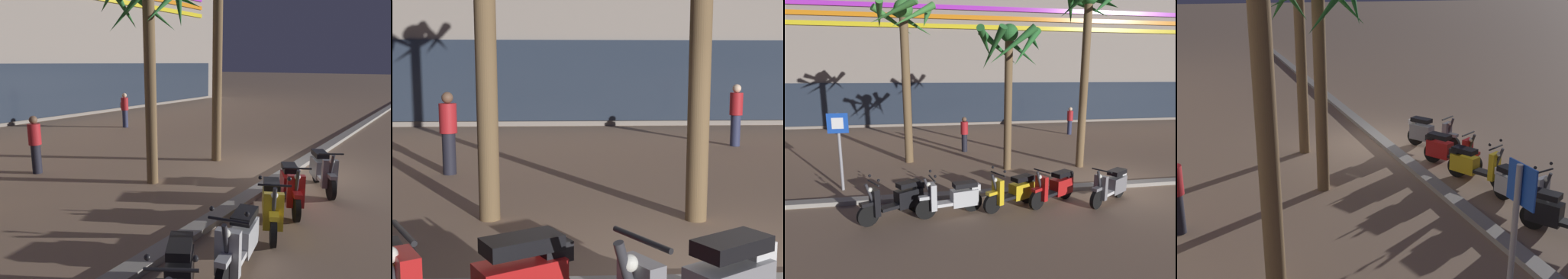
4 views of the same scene
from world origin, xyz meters
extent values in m
cube|color=#283342|center=(-1.00, 14.04, 1.60)|extent=(36.89, 0.12, 2.80)
cube|color=black|center=(-3.11, -0.86, 0.65)|extent=(0.30, 0.29, 0.16)
cube|color=black|center=(-2.17, -0.89, 0.78)|extent=(0.67, 0.56, 0.12)
cylinder|color=black|center=(-2.93, -1.32, 1.02)|extent=(0.31, 0.51, 0.04)
cube|color=black|center=(-1.93, -0.75, 0.68)|extent=(0.31, 0.29, 0.16)
cube|color=black|center=(-0.60, -1.07, 0.81)|extent=(0.67, 0.57, 0.12)
cylinder|color=black|center=(-1.35, -1.54, 1.02)|extent=(0.33, 0.50, 0.04)
sphere|color=white|center=(-1.44, -1.59, 0.88)|extent=(0.12, 0.12, 0.12)
cube|color=silver|center=(-0.36, -0.93, 0.71)|extent=(0.31, 0.30, 0.16)
cylinder|color=brown|center=(-2.88, 2.49, 2.48)|extent=(0.29, 0.29, 4.97)
cylinder|color=black|center=(-4.09, 5.70, 0.41)|extent=(0.26, 0.26, 0.82)
cylinder|color=#B21E23|center=(-4.09, 5.70, 1.11)|extent=(0.34, 0.34, 0.58)
sphere|color=brown|center=(-4.09, 5.70, 1.51)|extent=(0.22, 0.22, 0.22)
cylinder|color=#2D3351|center=(2.72, 9.15, 0.41)|extent=(0.26, 0.26, 0.83)
cylinder|color=#B21E23|center=(2.72, 9.15, 1.12)|extent=(0.34, 0.34, 0.59)
sphere|color=beige|center=(2.72, 9.15, 1.53)|extent=(0.22, 0.22, 0.22)
cube|color=brown|center=(2.77, 9.36, 1.04)|extent=(0.19, 0.16, 0.28)
camera|label=1|loc=(-9.79, -3.69, 3.05)|focal=34.23mm
camera|label=2|loc=(-1.85, -4.88, 2.14)|focal=49.68mm
camera|label=3|loc=(-6.01, -9.31, 3.50)|focal=30.49mm
camera|label=4|loc=(-13.97, 5.11, 4.79)|focal=47.28mm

